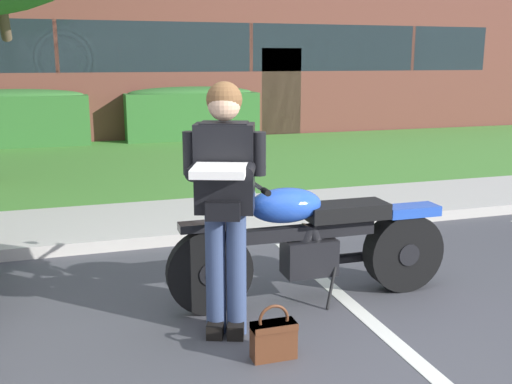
{
  "coord_description": "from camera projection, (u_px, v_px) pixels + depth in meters",
  "views": [
    {
      "loc": [
        -1.5,
        -3.02,
        1.84
      ],
      "look_at": [
        -0.17,
        1.17,
        0.85
      ],
      "focal_mm": 41.52,
      "sensor_mm": 36.0,
      "label": 1
    }
  ],
  "objects": [
    {
      "name": "hedge_center_left",
      "position": [
        191.0,
        113.0,
        13.46
      ],
      "size": [
        2.99,
        0.9,
        1.24
      ],
      "color": "#336B2D",
      "rests_on": "ground"
    },
    {
      "name": "brick_building",
      "position": [
        58.0,
        53.0,
        17.32
      ],
      "size": [
        25.65,
        10.49,
        4.04
      ],
      "color": "brown",
      "rests_on": "ground"
    },
    {
      "name": "rider_person",
      "position": [
        225.0,
        190.0,
        3.84
      ],
      "size": [
        0.56,
        0.66,
        1.7
      ],
      "color": "black",
      "rests_on": "ground"
    },
    {
      "name": "motorcycle",
      "position": [
        321.0,
        239.0,
        4.54
      ],
      "size": [
        2.24,
        0.82,
        1.26
      ],
      "color": "black",
      "rests_on": "ground"
    },
    {
      "name": "handbag",
      "position": [
        274.0,
        337.0,
        3.7
      ],
      "size": [
        0.28,
        0.13,
        0.36
      ],
      "color": "#562D19",
      "rests_on": "ground"
    },
    {
      "name": "curb_strip",
      "position": [
        225.0,
        233.0,
        6.2
      ],
      "size": [
        60.0,
        0.2,
        0.12
      ],
      "primitive_type": "cube",
      "color": "#B7B2A8",
      "rests_on": "ground"
    },
    {
      "name": "concrete_walk",
      "position": [
        207.0,
        215.0,
        7.0
      ],
      "size": [
        60.0,
        1.5,
        0.08
      ],
      "primitive_type": "cube",
      "color": "#B7B2A8",
      "rests_on": "ground"
    },
    {
      "name": "stall_stripe_1",
      "position": [
        391.0,
        338.0,
        3.98
      ],
      "size": [
        0.15,
        4.4,
        0.01
      ],
      "primitive_type": "cube",
      "rotation": [
        0.0,
        0.0,
        -0.01
      ],
      "color": "silver",
      "rests_on": "ground"
    },
    {
      "name": "grass_lawn",
      "position": [
        159.0,
        163.0,
        10.54
      ],
      "size": [
        60.0,
        6.11,
        0.06
      ],
      "primitive_type": "cube",
      "color": "#478433",
      "rests_on": "ground"
    },
    {
      "name": "hedge_left",
      "position": [
        11.0,
        118.0,
        12.33
      ],
      "size": [
        3.15,
        0.9,
        1.24
      ],
      "color": "#336B2D",
      "rests_on": "ground"
    },
    {
      "name": "ground_plane",
      "position": [
        339.0,
        364.0,
        3.66
      ],
      "size": [
        140.0,
        140.0,
        0.0
      ],
      "primitive_type": "plane",
      "color": "#424247"
    }
  ]
}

